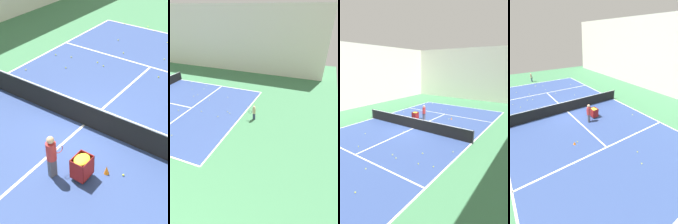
# 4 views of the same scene
# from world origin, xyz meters

# --- Properties ---
(ground_plane) EXTENTS (38.14, 38.14, 0.00)m
(ground_plane) POSITION_xyz_m (0.00, 0.00, 0.00)
(ground_plane) COLOR #3D754C
(court_playing_area) EXTENTS (11.28, 22.18, 0.00)m
(court_playing_area) POSITION_xyz_m (0.00, 0.00, 0.00)
(court_playing_area) COLOR navy
(court_playing_area) RESTS_ON ground
(line_service_near) EXTENTS (11.28, 0.10, 0.00)m
(line_service_near) POSITION_xyz_m (0.00, -6.10, 0.01)
(line_service_near) COLOR white
(line_service_near) RESTS_ON ground
(line_centre_service) EXTENTS (0.10, 12.20, 0.00)m
(line_centre_service) POSITION_xyz_m (0.00, 0.00, 0.01)
(line_centre_service) COLOR white
(line_centre_service) RESTS_ON ground
(tennis_net) EXTENTS (11.58, 0.10, 1.06)m
(tennis_net) POSITION_xyz_m (0.00, 0.00, 0.55)
(tennis_net) COLOR #2D2D33
(tennis_net) RESTS_ON ground
(coach_at_net) EXTENTS (0.39, 0.68, 1.62)m
(coach_at_net) POSITION_xyz_m (-0.71, 2.76, 0.93)
(coach_at_net) COLOR #4C4C56
(coach_at_net) RESTS_ON ground
(ball_cart) EXTENTS (0.52, 0.63, 0.86)m
(ball_cart) POSITION_xyz_m (-1.53, 2.29, 0.61)
(ball_cart) COLOR maroon
(ball_cart) RESTS_ON ground
(training_cone_1) EXTENTS (0.18, 0.18, 0.32)m
(training_cone_1) POSITION_xyz_m (-2.09, 1.70, 0.16)
(training_cone_1) COLOR orange
(training_cone_1) RESTS_ON ground
(tennis_ball_0) EXTENTS (0.07, 0.07, 0.07)m
(tennis_ball_0) POSITION_xyz_m (4.99, -4.34, 0.04)
(tennis_ball_0) COLOR yellow
(tennis_ball_0) RESTS_ON ground
(tennis_ball_3) EXTENTS (0.07, 0.07, 0.07)m
(tennis_ball_3) POSITION_xyz_m (-2.59, 1.47, 0.04)
(tennis_ball_3) COLOR yellow
(tennis_ball_3) RESTS_ON ground
(tennis_ball_6) EXTENTS (0.07, 0.07, 0.07)m
(tennis_ball_6) POSITION_xyz_m (4.26, -10.97, 0.04)
(tennis_ball_6) COLOR yellow
(tennis_ball_6) RESTS_ON ground
(tennis_ball_7) EXTENTS (0.07, 0.07, 0.07)m
(tennis_ball_7) POSITION_xyz_m (-0.24, -7.34, 0.04)
(tennis_ball_7) COLOR yellow
(tennis_ball_7) RESTS_ON ground
(tennis_ball_9) EXTENTS (0.07, 0.07, 0.07)m
(tennis_ball_9) POSITION_xyz_m (3.56, -3.42, 0.04)
(tennis_ball_9) COLOR yellow
(tennis_ball_9) RESTS_ON ground
(tennis_ball_12) EXTENTS (0.07, 0.07, 0.07)m
(tennis_ball_12) POSITION_xyz_m (2.02, -10.93, 0.04)
(tennis_ball_12) COLOR yellow
(tennis_ball_12) RESTS_ON ground
(tennis_ball_17) EXTENTS (0.07, 0.07, 0.07)m
(tennis_ball_17) POSITION_xyz_m (1.98, -6.74, 0.04)
(tennis_ball_17) COLOR yellow
(tennis_ball_17) RESTS_ON ground
(tennis_ball_18) EXTENTS (0.07, 0.07, 0.07)m
(tennis_ball_18) POSITION_xyz_m (0.53, -9.61, 0.04)
(tennis_ball_18) COLOR yellow
(tennis_ball_18) RESTS_ON ground
(tennis_ball_22) EXTENTS (0.07, 0.07, 0.07)m
(tennis_ball_22) POSITION_xyz_m (2.06, -4.72, 0.04)
(tennis_ball_22) COLOR yellow
(tennis_ball_22) RESTS_ON ground
(tennis_ball_23) EXTENTS (0.07, 0.07, 0.07)m
(tennis_ball_23) POSITION_xyz_m (3.18, -8.22, 0.04)
(tennis_ball_23) COLOR yellow
(tennis_ball_23) RESTS_ON ground
(tennis_ball_24) EXTENTS (0.07, 0.07, 0.07)m
(tennis_ball_24) POSITION_xyz_m (2.55, -4.90, 0.04)
(tennis_ball_24) COLOR yellow
(tennis_ball_24) RESTS_ON ground
(tennis_ball_25) EXTENTS (0.07, 0.07, 0.07)m
(tennis_ball_25) POSITION_xyz_m (-0.07, -1.21, 0.04)
(tennis_ball_25) COLOR yellow
(tennis_ball_25) RESTS_ON ground
(tennis_ball_27) EXTENTS (0.07, 0.07, 0.07)m
(tennis_ball_27) POSITION_xyz_m (-0.82, -5.27, 0.04)
(tennis_ball_27) COLOR yellow
(tennis_ball_27) RESTS_ON ground
(tennis_ball_31) EXTENTS (0.07, 0.07, 0.07)m
(tennis_ball_31) POSITION_xyz_m (2.68, -11.40, 0.04)
(tennis_ball_31) COLOR yellow
(tennis_ball_31) RESTS_ON ground
(tennis_ball_32) EXTENTS (0.07, 0.07, 0.07)m
(tennis_ball_32) POSITION_xyz_m (5.12, -2.05, 0.04)
(tennis_ball_32) COLOR yellow
(tennis_ball_32) RESTS_ON ground
(tennis_ball_33) EXTENTS (0.07, 0.07, 0.07)m
(tennis_ball_33) POSITION_xyz_m (4.10, -4.60, 0.04)
(tennis_ball_33) COLOR yellow
(tennis_ball_33) RESTS_ON ground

